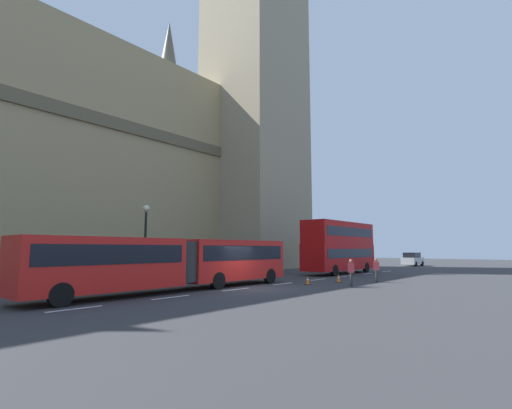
{
  "coord_description": "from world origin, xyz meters",
  "views": [
    {
      "loc": [
        -16.99,
        -15.11,
        2.35
      ],
      "look_at": [
        6.97,
        5.23,
        6.12
      ],
      "focal_mm": 26.02,
      "sensor_mm": 36.0,
      "label": 1
    }
  ],
  "objects": [
    {
      "name": "pedestrian_near_cones",
      "position": [
        5.15,
        -4.26,
        0.91
      ],
      "size": [
        0.38,
        0.46,
        1.69
      ],
      "color": "#333333",
      "rests_on": "ground_plane"
    },
    {
      "name": "traffic_cone_middle",
      "position": [
        7.15,
        -2.29,
        0.28
      ],
      "size": [
        0.36,
        0.36,
        0.58
      ],
      "color": "black",
      "rests_on": "ground_plane"
    },
    {
      "name": "pedestrian_by_kerb",
      "position": [
        8.9,
        -4.36,
        0.91
      ],
      "size": [
        0.37,
        0.46,
        1.69
      ],
      "color": "#333333",
      "rests_on": "ground_plane"
    },
    {
      "name": "sedan_lead",
      "position": [
        36.97,
        2.03,
        0.91
      ],
      "size": [
        4.4,
        1.86,
        1.85
      ],
      "color": "#B7B7BC",
      "rests_on": "ground_plane"
    },
    {
      "name": "lane_centre_marking",
      "position": [
        3.6,
        0.0,
        0.0
      ],
      "size": [
        39.0,
        0.16,
        0.01
      ],
      "color": "silver",
      "rests_on": "ground_plane"
    },
    {
      "name": "traffic_cone_west",
      "position": [
        4.33,
        -1.51,
        0.28
      ],
      "size": [
        0.36,
        0.36,
        0.58
      ],
      "color": "black",
      "rests_on": "ground_plane"
    },
    {
      "name": "articulated_bus",
      "position": [
        -3.65,
        1.99,
        1.75
      ],
      "size": [
        16.7,
        2.54,
        2.9
      ],
      "color": "red",
      "rests_on": "ground_plane"
    },
    {
      "name": "double_decker_bus",
      "position": [
        15.66,
        2.0,
        2.71
      ],
      "size": [
        10.24,
        2.54,
        4.9
      ],
      "color": "#B20F0F",
      "rests_on": "ground_plane"
    },
    {
      "name": "ground_plane",
      "position": [
        0.0,
        0.0,
        0.0
      ],
      "size": [
        160.0,
        160.0,
        0.0
      ],
      "primitive_type": "plane",
      "color": "#333335"
    },
    {
      "name": "street_lamp",
      "position": [
        -2.92,
        6.5,
        3.06
      ],
      "size": [
        0.44,
        0.44,
        5.27
      ],
      "color": "black",
      "rests_on": "ground_plane"
    }
  ]
}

